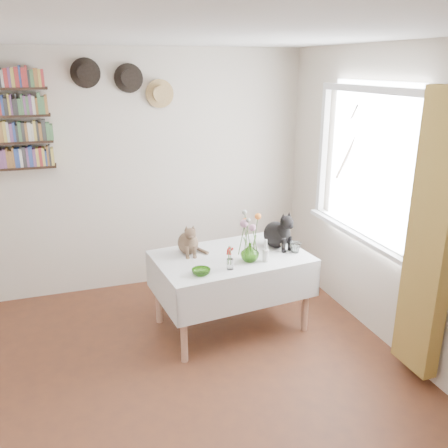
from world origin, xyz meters
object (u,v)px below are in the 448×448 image
object	(u,v)px
black_cat	(276,228)
dining_table	(231,273)
tabby_cat	(188,237)
flower_vase	(250,252)

from	to	relation	value
black_cat	dining_table	bearing A→B (deg)	170.68
tabby_cat	black_cat	world-z (taller)	black_cat
dining_table	tabby_cat	distance (m)	0.51
dining_table	flower_vase	distance (m)	0.33
tabby_cat	dining_table	bearing A→B (deg)	-23.90
flower_vase	dining_table	bearing A→B (deg)	122.48
dining_table	black_cat	size ratio (longest dim) A/B	3.86
dining_table	tabby_cat	size ratio (longest dim) A/B	4.68
tabby_cat	black_cat	bearing A→B (deg)	-4.06
black_cat	flower_vase	xyz separation A→B (m)	(-0.36, -0.25, -0.10)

